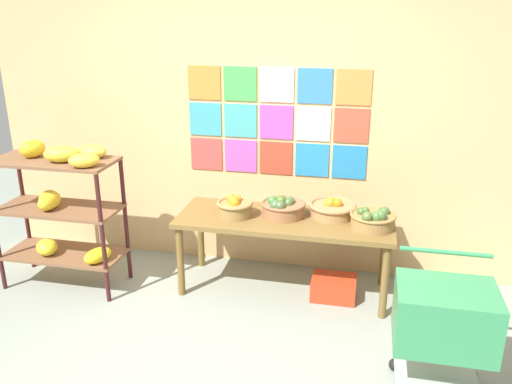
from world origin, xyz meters
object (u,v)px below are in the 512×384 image
(banana_shelf_unit, at_px, (61,200))
(produce_crate_under_table, at_px, (334,287))
(display_table, at_px, (285,226))
(fruit_basket_right, at_px, (283,207))
(fruit_basket_back_right, at_px, (373,219))
(fruit_basket_back_left, at_px, (235,207))
(fruit_basket_left, at_px, (333,209))
(shopping_cart, at_px, (444,321))

(banana_shelf_unit, bearing_deg, produce_crate_under_table, 6.81)
(produce_crate_under_table, bearing_deg, display_table, 174.01)
(banana_shelf_unit, xyz_separation_m, fruit_basket_right, (1.80, 0.35, -0.05))
(banana_shelf_unit, bearing_deg, fruit_basket_right, 11.13)
(fruit_basket_right, xyz_separation_m, fruit_basket_back_right, (0.73, -0.10, -0.00))
(display_table, height_order, fruit_basket_back_left, fruit_basket_back_left)
(banana_shelf_unit, distance_m, display_table, 1.86)
(fruit_basket_right, bearing_deg, produce_crate_under_table, -10.59)
(fruit_basket_right, distance_m, produce_crate_under_table, 0.80)
(fruit_basket_back_right, bearing_deg, banana_shelf_unit, -174.17)
(fruit_basket_back_left, relative_size, fruit_basket_back_right, 0.84)
(fruit_basket_right, relative_size, produce_crate_under_table, 1.00)
(fruit_basket_left, bearing_deg, fruit_basket_back_right, -28.92)
(shopping_cart, bearing_deg, produce_crate_under_table, 138.40)
(banana_shelf_unit, xyz_separation_m, fruit_basket_back_left, (1.41, 0.27, -0.05))
(display_table, bearing_deg, banana_shelf_unit, -170.23)
(fruit_basket_back_left, bearing_deg, banana_shelf_unit, -169.05)
(display_table, xyz_separation_m, shopping_cart, (1.14, -1.07, -0.07))
(display_table, xyz_separation_m, fruit_basket_back_right, (0.70, -0.06, 0.15))
(fruit_basket_back_left, bearing_deg, fruit_basket_right, 11.75)
(fruit_basket_back_right, height_order, produce_crate_under_table, fruit_basket_back_right)
(banana_shelf_unit, xyz_separation_m, display_table, (1.83, 0.31, -0.20))
(display_table, relative_size, fruit_basket_back_left, 5.85)
(banana_shelf_unit, height_order, fruit_basket_left, banana_shelf_unit)
(fruit_basket_left, bearing_deg, produce_crate_under_table, -72.76)
(fruit_basket_left, relative_size, produce_crate_under_table, 1.07)
(banana_shelf_unit, relative_size, fruit_basket_back_right, 3.54)
(fruit_basket_right, bearing_deg, display_table, -58.05)
(fruit_basket_back_right, height_order, shopping_cart, shopping_cart)
(fruit_basket_left, distance_m, fruit_basket_back_right, 0.37)
(banana_shelf_unit, xyz_separation_m, fruit_basket_left, (2.20, 0.44, -0.06))
(display_table, height_order, fruit_basket_right, fruit_basket_right)
(fruit_basket_right, height_order, fruit_basket_left, fruit_basket_right)
(display_table, distance_m, fruit_basket_left, 0.42)
(display_table, relative_size, fruit_basket_back_right, 4.92)
(shopping_cart, bearing_deg, fruit_basket_right, 149.98)
(banana_shelf_unit, bearing_deg, shopping_cart, -14.33)
(shopping_cart, bearing_deg, fruit_basket_back_right, 126.98)
(fruit_basket_back_left, distance_m, shopping_cart, 1.88)
(display_table, height_order, fruit_basket_back_right, fruit_basket_back_right)
(fruit_basket_back_left, distance_m, fruit_basket_left, 0.81)
(fruit_basket_right, height_order, fruit_basket_back_left, fruit_basket_right)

